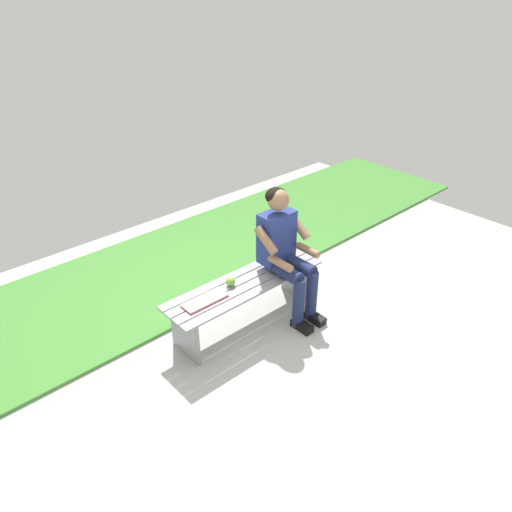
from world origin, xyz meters
name	(u,v)px	position (x,y,z in m)	size (l,w,h in m)	color
ground_plane	(221,456)	(1.10, 1.00, -0.02)	(10.00, 7.00, 0.04)	#B2B2AD
grass_strip	(172,268)	(0.00, -1.28, 0.01)	(9.00, 1.81, 0.03)	#478C38
bench_near	(245,292)	(0.00, 0.00, 0.34)	(1.61, 0.46, 0.46)	gray
person_seated	(285,249)	(-0.41, 0.10, 0.70)	(0.50, 0.69, 1.26)	navy
apple	(231,282)	(0.13, -0.05, 0.50)	(0.09, 0.09, 0.09)	#72B738
book_open	(205,300)	(0.45, -0.01, 0.47)	(0.41, 0.16, 0.02)	white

